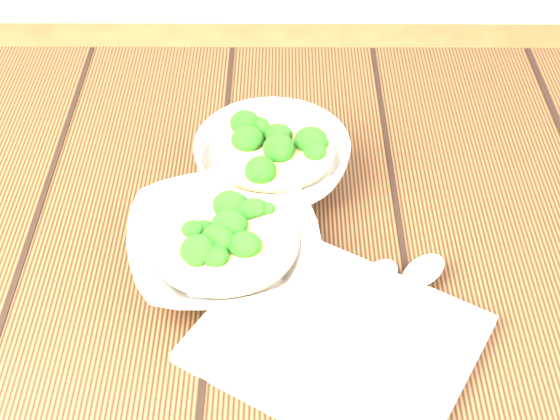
% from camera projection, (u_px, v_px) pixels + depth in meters
% --- Properties ---
extents(table, '(1.20, 0.80, 0.75)m').
position_uv_depth(table, '(238.00, 321.00, 0.91)').
color(table, '#3A2210').
rests_on(table, ground).
extents(soup_bowl_front, '(0.22, 0.22, 0.05)m').
position_uv_depth(soup_bowl_front, '(224.00, 246.00, 0.79)').
color(soup_bowl_front, silver).
rests_on(soup_bowl_front, table).
extents(soup_bowl_back, '(0.18, 0.18, 0.06)m').
position_uv_depth(soup_bowl_back, '(272.00, 160.00, 0.88)').
color(soup_bowl_back, silver).
rests_on(soup_bowl_back, table).
extents(trivet, '(0.12, 0.12, 0.02)m').
position_uv_depth(trivet, '(201.00, 229.00, 0.83)').
color(trivet, black).
rests_on(trivet, table).
extents(napkin, '(0.31, 0.29, 0.01)m').
position_uv_depth(napkin, '(337.00, 339.00, 0.73)').
color(napkin, '#BDB59D').
rests_on(napkin, table).
extents(spoon_left, '(0.14, 0.17, 0.01)m').
position_uv_depth(spoon_left, '(355.00, 301.00, 0.75)').
color(spoon_left, '#BAB3A4').
rests_on(spoon_left, napkin).
extents(spoon_right, '(0.15, 0.16, 0.01)m').
position_uv_depth(spoon_right, '(399.00, 292.00, 0.76)').
color(spoon_right, '#BAB3A4').
rests_on(spoon_right, napkin).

